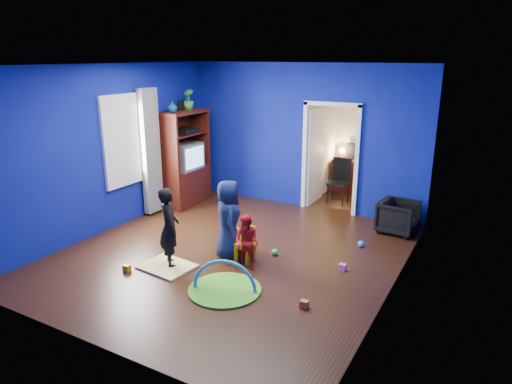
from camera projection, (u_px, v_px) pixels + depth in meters
The scene contains 33 objects.
floor at pixel (231, 253), 7.26m from camera, with size 5.00×5.50×0.01m, color black.
ceiling at pixel (228, 65), 6.42m from camera, with size 5.00×5.50×0.01m, color white.
wall_back at pixel (303, 137), 9.14m from camera, with size 5.00×0.02×2.90m, color navy.
wall_front at pixel (82, 221), 4.54m from camera, with size 5.00×0.02×2.90m, color navy.
wall_left at pixel (109, 149), 8.01m from camera, with size 0.02×5.50×2.90m, color navy.
wall_right at pixel (399, 187), 5.68m from camera, with size 0.02×5.50×2.90m, color navy.
alcove at pixel (345, 143), 9.65m from camera, with size 1.00×1.75×2.50m, color silver, non-canonical shape.
armchair at pixel (398, 217), 8.04m from camera, with size 0.63×0.64×0.59m, color black.
child_black at pixel (169, 227), 6.70m from camera, with size 0.44×0.29×1.21m, color black.
child_navy at pixel (228, 220), 6.93m from camera, with size 0.61×0.40×1.25m, color #0E0F33.
toddler_red at pixel (247, 242), 6.65m from camera, with size 0.40×0.31×0.82m, color #AD121B.
vase at pixel (172, 107), 8.90m from camera, with size 0.20×0.20×0.21m, color #0D5E6A.
potted_plant at pixel (188, 99), 9.30m from camera, with size 0.23×0.23×0.41m, color #348A32.
tv_armoire at pixel (184, 158), 9.46m from camera, with size 0.58×1.14×1.96m, color #400E0A.
crt_tv at pixel (186, 156), 9.43m from camera, with size 0.46×0.70×0.54m, color silver.
yellow_blanket at pixel (167, 266), 6.78m from camera, with size 0.75×0.60×0.03m, color #F2E07A.
hopper_ball at pixel (235, 240), 7.29m from camera, with size 0.40×0.40×0.40m, color yellow.
kid_chair at pixel (245, 246), 6.93m from camera, with size 0.28×0.28×0.50m, color yellow.
play_mat at pixel (225, 290), 6.11m from camera, with size 0.98×0.98×0.03m, color green.
toy_arch at pixel (225, 289), 6.11m from camera, with size 0.88×0.88×0.05m, color #3F8CD8.
window_left at pixel (124, 140), 8.26m from camera, with size 0.03×0.95×1.55m, color white.
curtain at pixel (151, 152), 8.76m from camera, with size 0.14×0.42×2.40m, color slate.
doorway at pixel (330, 160), 8.98m from camera, with size 1.16×0.10×2.10m, color white.
study_desk at pixel (352, 176), 10.44m from camera, with size 0.88×0.44×0.75m, color #3D140A.
desk_monitor at pixel (355, 150), 10.37m from camera, with size 0.40×0.05×0.32m, color black.
desk_lamp at pixel (342, 151), 10.46m from camera, with size 0.14×0.14×0.14m, color #FFD88C.
folding_chair at pixel (338, 182), 9.61m from camera, with size 0.40×0.40×0.92m, color black.
book_shelf at pixel (358, 103), 10.05m from camera, with size 0.88×0.24×0.04m, color white.
toy_0 at pixel (304, 304), 5.69m from camera, with size 0.10×0.08×0.10m, color #E34725.
toy_1 at pixel (361, 244), 7.50m from camera, with size 0.11×0.11×0.11m, color #278DE2.
toy_2 at pixel (127, 268), 6.65m from camera, with size 0.10×0.08×0.10m, color #E4A20C.
toy_3 at pixel (275, 252), 7.18m from camera, with size 0.11×0.11×0.11m, color green.
toy_4 at pixel (343, 267), 6.68m from camera, with size 0.10×0.08×0.10m, color #E054AF.
Camera 1 is at (3.59, -5.64, 3.03)m, focal length 32.00 mm.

